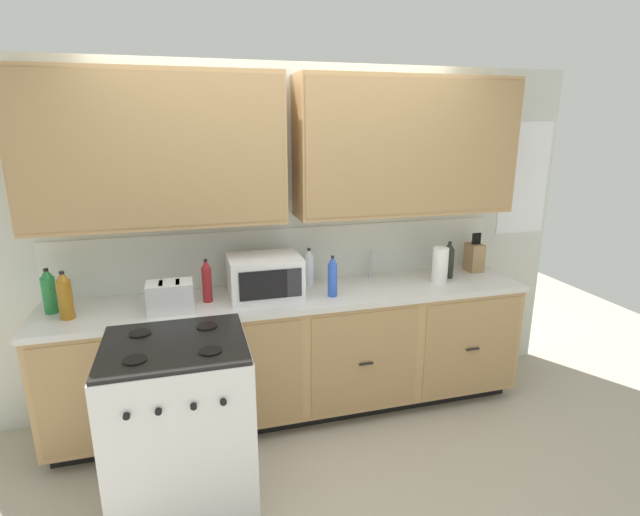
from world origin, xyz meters
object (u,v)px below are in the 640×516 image
Objects in this scene: toaster at (170,297)px; bottle_clear at (309,267)px; knife_block at (474,257)px; microwave at (265,276)px; bottle_dark at (449,260)px; bottle_amber at (65,296)px; bottle_green at (49,291)px; paper_towel_roll at (440,265)px; stove_range at (181,420)px; bottle_blue at (332,277)px; bottle_red at (207,281)px.

toaster is 1.00m from bottle_clear.
bottle_clear is at bearing 179.53° from knife_block.
bottle_dark is at bearing 1.53° from microwave.
bottle_dark is at bearing 4.41° from toaster.
bottle_amber is (-1.21, -0.07, 0.00)m from microwave.
bottle_green is (-0.71, 0.17, 0.04)m from toaster.
bottle_dark is at bearing 34.93° from paper_towel_roll.
bottle_amber is (-0.62, 0.56, 0.60)m from stove_range.
toaster reaches higher than stove_range.
toaster is 1.00× the size of bottle_dark.
bottle_amber is at bearing 178.18° from bottle_blue.
bottle_green is at bearing 166.29° from toaster.
bottle_blue is (-0.85, -0.08, 0.01)m from paper_towel_roll.
bottle_red reaches higher than paper_towel_roll.
stove_range is 2.06m from paper_towel_roll.
microwave is at bearing 47.02° from stove_range.
stove_range is at bearing -132.98° from microwave.
bottle_blue is (0.09, -0.27, 0.00)m from bottle_clear.
paper_towel_roll is 1.67m from bottle_red.
bottle_red is (-0.73, -0.15, 0.01)m from bottle_clear.
knife_block is 0.44m from paper_towel_roll.
paper_towel_roll is at bearing -2.22° from bottle_green.
stove_range is 1.35m from bottle_clear.
bottle_clear is 0.29m from bottle_blue.
toaster is 0.98× the size of bottle_green.
bottle_amber is at bearing 137.64° from stove_range.
bottle_dark is (2.00, 0.67, 0.59)m from stove_range.
bottle_blue is at bearing -174.76° from paper_towel_roll.
toaster is at bearing -173.69° from knife_block.
paper_towel_roll is 0.92× the size of bottle_blue.
bottle_green is (-1.33, 0.06, -0.00)m from microwave.
stove_range is 3.35× the size of bottle_blue.
microwave is 1.21m from bottle_amber.
paper_towel_roll is at bearing 0.59° from bottle_amber.
bottle_clear is 0.97× the size of bottle_blue.
paper_towel_roll is 0.90× the size of bottle_red.
bottle_green is (-0.94, 0.06, -0.00)m from bottle_red.
bottle_amber reaches higher than bottle_dark.
paper_towel_roll is at bearing 5.24° from bottle_blue.
toaster is 0.97× the size of bottle_red.
knife_block is 3.02m from bottle_green.
bottle_blue is at bearing -0.30° from toaster.
bottle_red is at bearing 178.56° from paper_towel_roll.
microwave is at bearing -156.83° from bottle_clear.
paper_towel_roll is 0.95× the size of bottle_clear.
bottle_red reaches higher than toaster.
paper_towel_roll is (1.29, -0.05, -0.01)m from microwave.
knife_block is at bearing 6.31° from toaster.
toaster is 2.32m from knife_block.
knife_block is (2.31, 0.26, 0.02)m from toaster.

